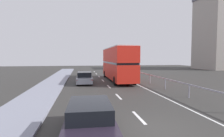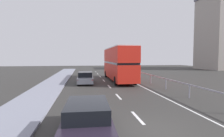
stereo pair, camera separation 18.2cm
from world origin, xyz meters
name	(u,v)px [view 2 (the right image)]	position (x,y,z in m)	size (l,w,h in m)	color
ground_plane	(149,132)	(0.00, 0.00, -0.05)	(74.60, 120.00, 0.10)	#32312F
lane_paint_markings	(136,90)	(2.17, 8.99, 0.00)	(3.56, 46.00, 0.01)	silver
bridge_side_railing	(166,80)	(5.22, 9.00, 0.86)	(0.10, 42.00, 1.05)	gray
double_decker_bus_red	(118,63)	(1.94, 15.98, 2.34)	(2.56, 11.02, 4.38)	red
hatchback_car_near	(87,119)	(-2.59, -0.09, 0.68)	(1.92, 4.37, 1.40)	#241D2C
sedan_car_ahead	(85,78)	(-2.47, 14.15, 0.66)	(1.89, 4.43, 1.39)	gray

